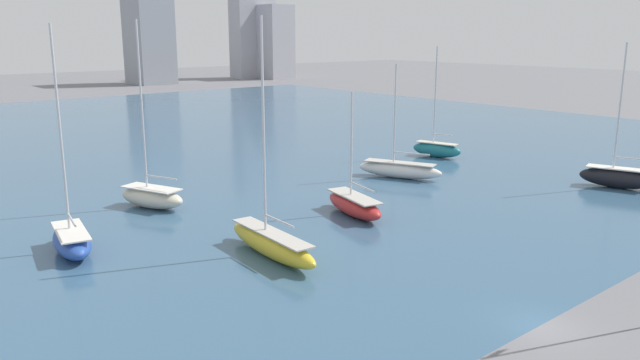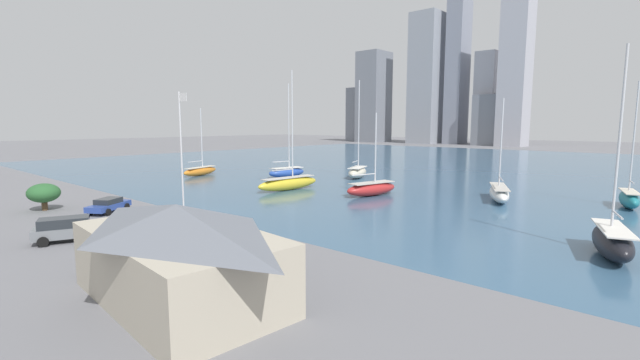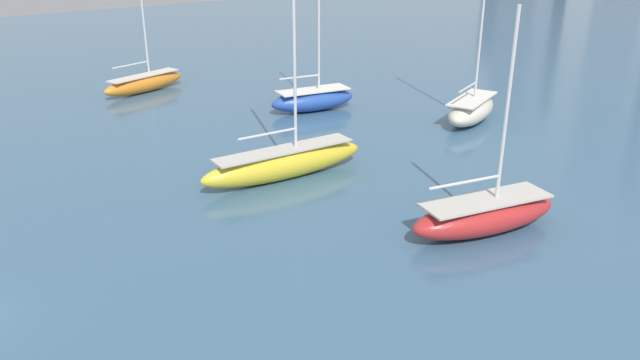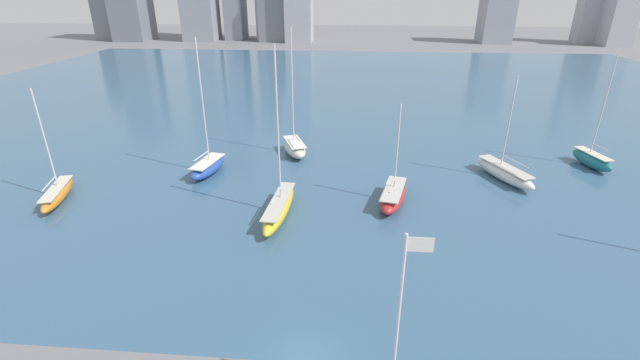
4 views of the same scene
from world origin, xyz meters
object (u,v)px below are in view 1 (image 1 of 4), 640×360
(sailboat_white, at_px, (399,169))
(sailboat_black, at_px, (618,177))
(sailboat_yellow, at_px, (272,243))
(sailboat_cream, at_px, (152,196))
(sailboat_teal, at_px, (437,149))
(sailboat_blue, at_px, (72,240))
(sailboat_red, at_px, (354,205))

(sailboat_white, height_order, sailboat_black, sailboat_black)
(sailboat_white, relative_size, sailboat_yellow, 0.74)
(sailboat_black, distance_m, sailboat_yellow, 39.89)
(sailboat_white, relative_size, sailboat_cream, 0.74)
(sailboat_white, xyz_separation_m, sailboat_teal, (12.50, 5.09, 0.12))
(sailboat_white, xyz_separation_m, sailboat_cream, (-26.30, 6.32, 0.13))
(sailboat_white, xyz_separation_m, sailboat_black, (13.88, -17.71, 0.19))
(sailboat_white, distance_m, sailboat_yellow, 27.83)
(sailboat_teal, height_order, sailboat_cream, sailboat_cream)
(sailboat_white, relative_size, sailboat_blue, 0.76)
(sailboat_blue, xyz_separation_m, sailboat_teal, (48.65, 6.37, 0.07))
(sailboat_white, bearing_deg, sailboat_cream, 142.34)
(sailboat_cream, xyz_separation_m, sailboat_black, (40.19, -24.03, 0.06))
(sailboat_blue, height_order, sailboat_teal, sailboat_blue)
(sailboat_teal, bearing_deg, sailboat_yellow, -171.11)
(sailboat_yellow, bearing_deg, sailboat_blue, 141.02)
(sailboat_red, xyz_separation_m, sailboat_yellow, (-11.66, -3.82, 0.09))
(sailboat_blue, relative_size, sailboat_teal, 1.16)
(sailboat_teal, xyz_separation_m, sailboat_red, (-26.31, -12.48, -0.13))
(sailboat_white, height_order, sailboat_yellow, sailboat_yellow)
(sailboat_black, height_order, sailboat_red, sailboat_black)
(sailboat_black, relative_size, sailboat_red, 1.37)
(sailboat_teal, relative_size, sailboat_cream, 0.83)
(sailboat_white, distance_m, sailboat_blue, 36.17)
(sailboat_teal, height_order, sailboat_red, sailboat_teal)
(sailboat_white, bearing_deg, sailboat_black, -76.04)
(sailboat_yellow, bearing_deg, sailboat_white, 27.71)
(sailboat_cream, relative_size, sailboat_black, 1.14)
(sailboat_yellow, bearing_deg, sailboat_teal, 27.20)
(sailboat_black, bearing_deg, sailboat_yellow, 152.90)
(sailboat_cream, relative_size, sailboat_red, 1.56)
(sailboat_black, height_order, sailboat_yellow, sailboat_yellow)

